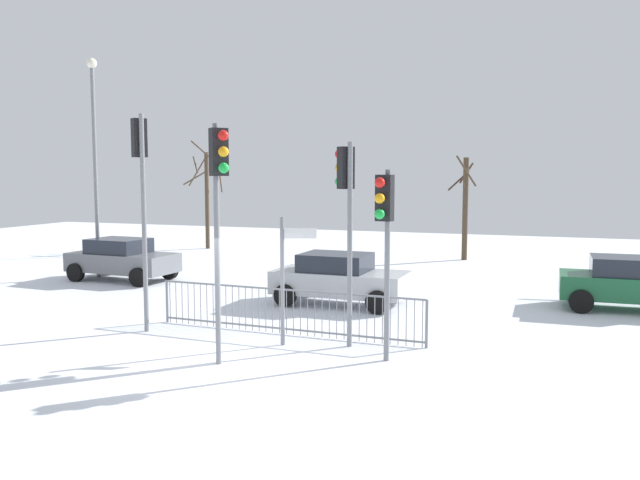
{
  "coord_description": "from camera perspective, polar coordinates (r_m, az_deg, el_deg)",
  "views": [
    {
      "loc": [
        5.92,
        -11.14,
        3.75
      ],
      "look_at": [
        0.96,
        2.45,
        2.28
      ],
      "focal_mm": 36.99,
      "sensor_mm": 36.0,
      "label": 1
    }
  ],
  "objects": [
    {
      "name": "ground_plane",
      "position": [
        13.16,
        -7.74,
        -10.81
      ],
      "size": [
        60.0,
        60.0,
        0.0
      ],
      "primitive_type": "plane",
      "color": "white"
    },
    {
      "name": "traffic_light_foreground_left",
      "position": [
        12.89,
        5.62,
        1.55
      ],
      "size": [
        0.35,
        0.57,
        3.82
      ],
      "rotation": [
        0.0,
        0.0,
        3.0
      ],
      "color": "slate",
      "rests_on": "ground"
    },
    {
      "name": "traffic_light_rear_right",
      "position": [
        12.73,
        -8.75,
        4.33
      ],
      "size": [
        0.48,
        0.46,
        4.7
      ],
      "rotation": [
        0.0,
        0.0,
        4.01
      ],
      "color": "slate",
      "rests_on": "ground"
    },
    {
      "name": "traffic_light_foreground_right",
      "position": [
        14.17,
        2.28,
        3.71
      ],
      "size": [
        0.48,
        0.45,
        4.41
      ],
      "rotation": [
        0.0,
        0.0,
        0.91
      ],
      "color": "slate",
      "rests_on": "ground"
    },
    {
      "name": "traffic_light_mid_left",
      "position": [
        16.08,
        -15.26,
        5.55
      ],
      "size": [
        0.5,
        0.44,
        5.12
      ],
      "rotation": [
        0.0,
        0.0,
        0.97
      ],
      "color": "slate",
      "rests_on": "ground"
    },
    {
      "name": "direction_sign_post",
      "position": [
        14.32,
        -3.01,
        -2.92
      ],
      "size": [
        0.75,
        0.3,
        2.81
      ],
      "rotation": [
        0.0,
        0.0,
        0.33
      ],
      "color": "slate",
      "rests_on": "ground"
    },
    {
      "name": "pedestrian_guard_railing",
      "position": [
        15.48,
        -2.93,
        -6.13
      ],
      "size": [
        6.7,
        0.3,
        1.07
      ],
      "rotation": [
        0.0,
        0.0,
        -0.04
      ],
      "color": "slate",
      "rests_on": "ground"
    },
    {
      "name": "car_grey_far",
      "position": [
        24.13,
        -16.78,
        -1.56
      ],
      "size": [
        3.89,
        2.11,
        1.47
      ],
      "rotation": [
        0.0,
        0.0,
        -0.06
      ],
      "color": "slate",
      "rests_on": "ground"
    },
    {
      "name": "car_silver_mid",
      "position": [
        18.86,
        1.67,
        -3.31
      ],
      "size": [
        3.83,
        1.99,
        1.47
      ],
      "rotation": [
        0.0,
        0.0,
        -0.02
      ],
      "color": "#B2B5BA",
      "rests_on": "ground"
    },
    {
      "name": "car_green_trailing",
      "position": [
        19.98,
        25.37,
        -3.36
      ],
      "size": [
        3.83,
        1.98,
        1.47
      ],
      "rotation": [
        0.0,
        0.0,
        0.02
      ],
      "color": "#195933",
      "rests_on": "ground"
    },
    {
      "name": "street_lamp",
      "position": [
        24.95,
        -18.92,
        7.6
      ],
      "size": [
        0.36,
        0.36,
        7.78
      ],
      "color": "slate",
      "rests_on": "ground"
    },
    {
      "name": "bare_tree_left",
      "position": [
        33.27,
        -9.8,
        3.85
      ],
      "size": [
        2.18,
        2.12,
        5.33
      ],
      "color": "#473828",
      "rests_on": "ground"
    },
    {
      "name": "bare_tree_right",
      "position": [
        29.15,
        12.44,
        2.92
      ],
      "size": [
        1.3,
        1.3,
        4.51
      ],
      "color": "#473828",
      "rests_on": "ground"
    }
  ]
}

